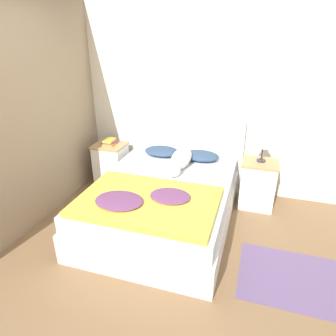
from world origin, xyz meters
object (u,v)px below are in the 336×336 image
(bed, at_px, (163,203))
(nightstand_left, at_px, (111,164))
(table_lamp, at_px, (263,143))
(pillow_right, at_px, (201,156))
(dog, at_px, (181,160))
(pillow_left, at_px, (162,151))
(book_stack, at_px, (110,142))
(nightstand_right, at_px, (258,184))

(bed, bearing_deg, nightstand_left, 145.22)
(nightstand_left, height_order, table_lamp, table_lamp)
(pillow_right, height_order, dog, dog)
(pillow_left, height_order, book_stack, book_stack)
(pillow_left, xyz_separation_m, pillow_right, (0.56, 0.00, 0.00))
(nightstand_left, height_order, book_stack, book_stack)
(nightstand_left, height_order, nightstand_right, same)
(pillow_left, bearing_deg, table_lamp, -1.82)
(nightstand_right, distance_m, pillow_left, 1.37)
(pillow_left, bearing_deg, nightstand_right, -2.69)
(nightstand_right, xyz_separation_m, dog, (-0.99, -0.24, 0.32))
(nightstand_right, bearing_deg, pillow_left, 177.31)
(dog, bearing_deg, table_lamp, 14.66)
(bed, bearing_deg, pillow_left, 109.19)
(nightstand_right, bearing_deg, nightstand_left, 180.00)
(nightstand_left, xyz_separation_m, nightstand_right, (2.12, 0.00, 0.00))
(pillow_right, relative_size, table_lamp, 1.48)
(bed, distance_m, nightstand_right, 1.29)
(pillow_right, distance_m, book_stack, 1.34)
(bed, distance_m, dog, 0.63)
(nightstand_right, bearing_deg, book_stack, 179.79)
(pillow_left, distance_m, dog, 0.47)
(bed, bearing_deg, pillow_right, 70.81)
(bed, xyz_separation_m, dog, (0.08, 0.50, 0.37))
(book_stack, relative_size, table_lamp, 0.76)
(bed, xyz_separation_m, pillow_right, (0.28, 0.80, 0.33))
(pillow_left, distance_m, table_lamp, 1.37)
(pillow_left, bearing_deg, bed, -70.81)
(dog, bearing_deg, nightstand_left, 168.20)
(nightstand_left, xyz_separation_m, dog, (1.14, -0.24, 0.32))
(pillow_left, distance_m, pillow_right, 0.56)
(nightstand_right, xyz_separation_m, book_stack, (-2.12, 0.01, 0.35))
(nightstand_right, distance_m, table_lamp, 0.56)
(nightstand_left, xyz_separation_m, table_lamp, (2.12, 0.02, 0.56))
(bed, relative_size, table_lamp, 6.09)
(nightstand_left, bearing_deg, nightstand_right, 0.00)
(table_lamp, bearing_deg, nightstand_left, -179.45)
(nightstand_right, height_order, pillow_right, pillow_right)
(bed, distance_m, pillow_left, 0.91)
(nightstand_left, distance_m, nightstand_right, 2.12)
(nightstand_left, distance_m, pillow_left, 0.83)
(nightstand_right, height_order, dog, dog)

